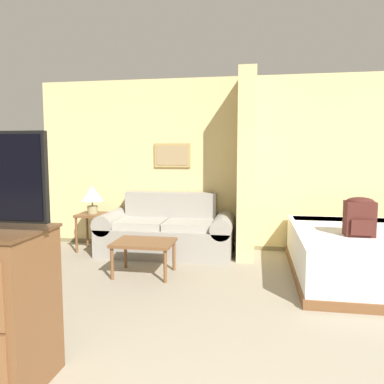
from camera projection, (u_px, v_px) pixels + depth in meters
wall_back at (251, 165)px, 5.66m from camera, size 6.69×0.16×2.60m
wall_partition_pillar at (247, 165)px, 5.25m from camera, size 0.24×0.73×2.60m
couch at (167, 232)px, 5.49m from camera, size 1.95×0.84×0.87m
coffee_table at (144, 245)px, 4.51m from camera, size 0.72×0.54×0.42m
side_table at (93, 220)px, 5.64m from camera, size 0.42×0.42×0.56m
table_lamp at (92, 195)px, 5.60m from camera, size 0.33×0.33×0.42m
bed at (362, 254)px, 4.42m from camera, size 1.59×2.11×0.56m
backpack at (360, 216)px, 4.12m from camera, size 0.31×0.25×0.43m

